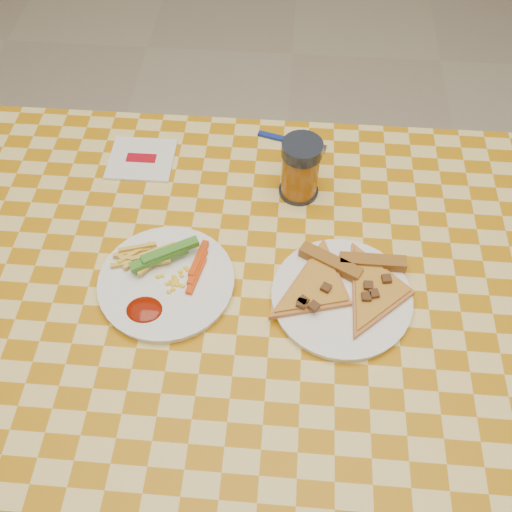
% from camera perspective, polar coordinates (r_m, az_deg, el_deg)
% --- Properties ---
extents(ground, '(8.00, 8.00, 0.00)m').
position_cam_1_polar(ground, '(1.63, 0.97, -18.37)').
color(ground, beige).
rests_on(ground, ground).
extents(table, '(1.28, 0.88, 0.76)m').
position_cam_1_polar(table, '(1.00, 1.50, -6.54)').
color(table, silver).
rests_on(table, ground).
extents(plate_left, '(0.28, 0.28, 0.01)m').
position_cam_1_polar(plate_left, '(0.96, -8.92, -2.66)').
color(plate_left, white).
rests_on(plate_left, table).
extents(plate_right, '(0.24, 0.24, 0.01)m').
position_cam_1_polar(plate_right, '(0.94, 8.52, -4.17)').
color(plate_right, white).
rests_on(plate_right, table).
extents(fries_veggies, '(0.18, 0.16, 0.04)m').
position_cam_1_polar(fries_veggies, '(0.96, -9.39, -1.32)').
color(fries_veggies, '#FAD74F').
rests_on(fries_veggies, plate_left).
extents(pizza_slices, '(0.27, 0.25, 0.02)m').
position_cam_1_polar(pizza_slices, '(0.94, 8.89, -2.89)').
color(pizza_slices, '#BE733A').
rests_on(pizza_slices, plate_right).
extents(drink_glass, '(0.08, 0.08, 0.12)m').
position_cam_1_polar(drink_glass, '(1.04, 4.46, 8.64)').
color(drink_glass, black).
rests_on(drink_glass, table).
extents(napkin, '(0.13, 0.12, 0.01)m').
position_cam_1_polar(napkin, '(1.16, -11.38, 9.48)').
color(napkin, white).
rests_on(napkin, table).
extents(fork, '(0.14, 0.05, 0.01)m').
position_cam_1_polar(fork, '(1.18, 3.70, 11.38)').
color(fork, navy).
rests_on(fork, table).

